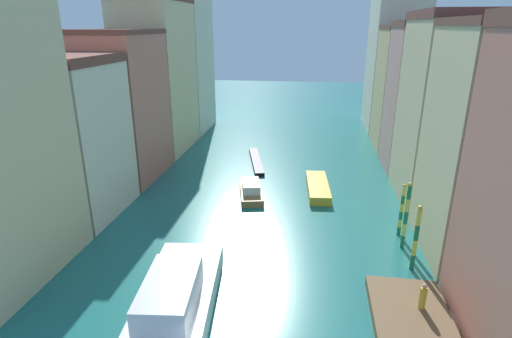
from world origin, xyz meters
The scene contains 19 objects.
ground_plane centered at (0.00, 24.50, 0.00)m, with size 154.00×154.00×0.00m, color #1E6B66.
building_left_1 centered at (-15.14, 14.45, 6.41)m, with size 6.93×8.18×12.80m.
building_left_2 centered at (-15.14, 23.48, 7.26)m, with size 6.93×9.43×14.50m.
building_left_3 centered at (-15.14, 33.60, 8.96)m, with size 6.93×10.78×17.90m.
building_left_4 centered at (-15.14, 43.82, 10.25)m, with size 6.93×9.50×20.48m.
building_right_1 centered at (15.14, 12.27, 7.66)m, with size 6.93×8.45×15.29m.
building_right_2 centered at (15.14, 21.63, 8.01)m, with size 6.93×9.50×16.00m.
building_right_3 centered at (15.14, 30.20, 7.67)m, with size 6.93×7.51×15.32m.
building_right_4 centered at (15.14, 38.57, 7.44)m, with size 6.93×9.01×14.87m.
building_right_5 centered at (15.14, 49.04, 10.12)m, with size 6.93×11.16×20.23m.
waterfront_dock centered at (9.43, 4.61, 0.28)m, with size 4.01×5.64×0.56m.
person_on_dock centered at (10.03, 4.80, 1.25)m, with size 0.36×0.36×1.49m.
mooring_pole_0 centered at (10.56, 9.43, 2.29)m, with size 0.32×0.32×4.48m.
mooring_pole_1 centered at (10.47, 12.14, 2.50)m, with size 0.29×0.29×4.92m.
mooring_pole_2 centered at (10.58, 14.04, 2.08)m, with size 0.29×0.29×4.07m.
vaporetto_white centered at (-2.88, 2.06, 0.98)m, with size 5.18×13.21×2.85m.
gondola_black centered at (-2.40, 29.20, 0.21)m, with size 3.04×9.24×0.42m.
motorboat_0 centered at (4.57, 21.73, 0.40)m, with size 2.44×7.09×0.80m.
motorboat_1 centered at (-1.51, 19.74, 0.54)m, with size 3.02×5.67×1.37m.
Camera 1 is at (3.84, -14.13, 14.78)m, focal length 28.34 mm.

